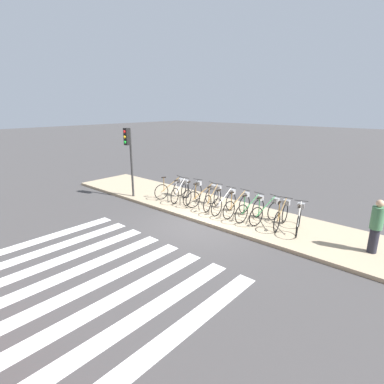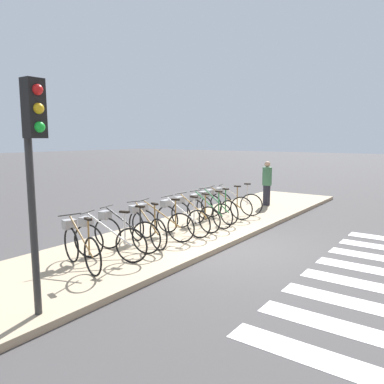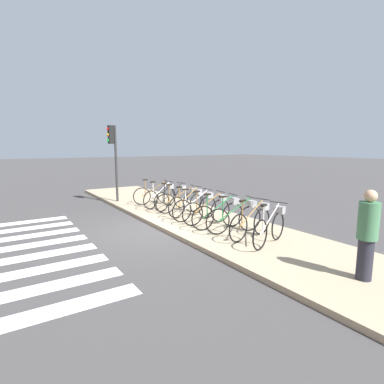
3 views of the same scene
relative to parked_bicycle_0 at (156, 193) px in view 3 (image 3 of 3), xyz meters
The scene contains 15 objects.
ground_plane 3.39m from the parked_bicycle_0, 25.48° to the right, with size 120.00×120.00×0.00m, color #423F3F.
sidewalk 3.06m from the parked_bicycle_0, ahead, with size 17.57×3.04×0.12m.
parked_bicycle_0 is the anchor object (origin of this frame).
parked_bicycle_1 0.59m from the parked_bicycle_0, ahead, with size 0.62×1.63×1.04m.
parked_bicycle_2 1.23m from the parked_bicycle_0, ahead, with size 0.54×1.66×1.04m.
parked_bicycle_3 1.87m from the parked_bicycle_0, ahead, with size 0.63×1.63×1.04m.
parked_bicycle_4 2.36m from the parked_bicycle_0, ahead, with size 0.54×1.66×1.04m.
parked_bicycle_5 3.03m from the parked_bicycle_0, ahead, with size 0.46×1.69×1.04m.
parked_bicycle_6 3.63m from the parked_bicycle_0, ahead, with size 0.46×1.69×1.04m.
parked_bicycle_7 4.24m from the parked_bicycle_0, ahead, with size 0.46×1.68×1.04m.
parked_bicycle_8 4.82m from the parked_bicycle_0, ahead, with size 0.52×1.66×1.04m.
parked_bicycle_9 5.39m from the parked_bicycle_0, ahead, with size 0.46×1.68×1.04m.
parked_bicycle_10 6.00m from the parked_bicycle_0, ahead, with size 0.65×1.62×1.04m.
pedestrian 8.27m from the parked_bicycle_0, ahead, with size 0.34×0.34×1.61m.
traffic_light 2.69m from the parked_bicycle_0, 142.08° to the right, with size 0.24×0.40×3.19m.
Camera 3 is at (7.78, -3.87, 2.46)m, focal length 28.00 mm.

